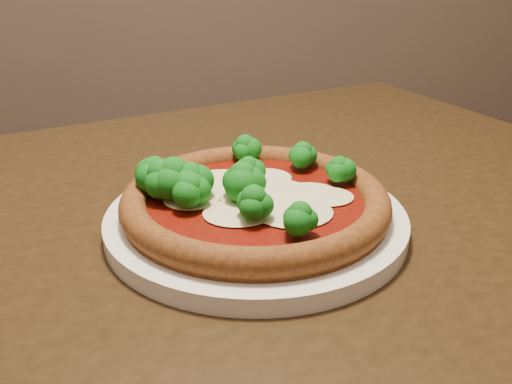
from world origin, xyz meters
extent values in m
cube|color=black|center=(0.09, -0.13, 0.73)|extent=(1.24, 1.04, 0.04)
cylinder|color=black|center=(0.45, 0.33, 0.35)|extent=(0.06, 0.06, 0.71)
cylinder|color=white|center=(0.12, -0.18, 0.76)|extent=(0.30, 0.30, 0.02)
cylinder|color=brown|center=(0.12, -0.18, 0.77)|extent=(0.26, 0.26, 0.01)
torus|color=brown|center=(0.12, -0.18, 0.78)|extent=(0.27, 0.27, 0.03)
cylinder|color=#6A0D05|center=(0.12, -0.18, 0.78)|extent=(0.22, 0.22, 0.00)
ellipsoid|color=beige|center=(0.13, -0.18, 0.78)|extent=(0.09, 0.09, 0.01)
ellipsoid|color=beige|center=(0.05, -0.18, 0.78)|extent=(0.05, 0.05, 0.00)
ellipsoid|color=beige|center=(0.10, -0.21, 0.78)|extent=(0.07, 0.06, 0.01)
ellipsoid|color=beige|center=(0.09, -0.14, 0.78)|extent=(0.08, 0.07, 0.01)
ellipsoid|color=beige|center=(0.17, -0.19, 0.78)|extent=(0.07, 0.06, 0.01)
ellipsoid|color=beige|center=(0.14, -0.14, 0.78)|extent=(0.06, 0.05, 0.00)
ellipsoid|color=beige|center=(0.15, -0.22, 0.78)|extent=(0.08, 0.07, 0.01)
ellipsoid|color=beige|center=(0.19, -0.19, 0.78)|extent=(0.05, 0.05, 0.00)
ellipsoid|color=#15881D|center=(0.03, -0.17, 0.81)|extent=(0.05, 0.05, 0.04)
ellipsoid|color=#15881D|center=(0.11, -0.23, 0.80)|extent=(0.04, 0.04, 0.04)
ellipsoid|color=#15881D|center=(0.12, -0.15, 0.80)|extent=(0.04, 0.04, 0.03)
ellipsoid|color=#15881D|center=(0.05, -0.18, 0.81)|extent=(0.05, 0.05, 0.04)
ellipsoid|color=#15881D|center=(0.21, -0.16, 0.80)|extent=(0.03, 0.03, 0.03)
ellipsoid|color=#15881D|center=(0.05, -0.19, 0.80)|extent=(0.04, 0.04, 0.03)
ellipsoid|color=#15881D|center=(0.14, -0.27, 0.80)|extent=(0.04, 0.04, 0.03)
ellipsoid|color=#15881D|center=(0.04, -0.17, 0.81)|extent=(0.05, 0.05, 0.04)
ellipsoid|color=#15881D|center=(0.18, -0.12, 0.80)|extent=(0.04, 0.04, 0.03)
ellipsoid|color=#15881D|center=(0.02, -0.15, 0.81)|extent=(0.04, 0.04, 0.04)
ellipsoid|color=#15881D|center=(0.12, -0.08, 0.80)|extent=(0.04, 0.04, 0.03)
ellipsoid|color=#15881D|center=(0.10, -0.19, 0.81)|extent=(0.05, 0.05, 0.04)
camera|label=1|loc=(0.03, -0.69, 1.02)|focal=40.00mm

